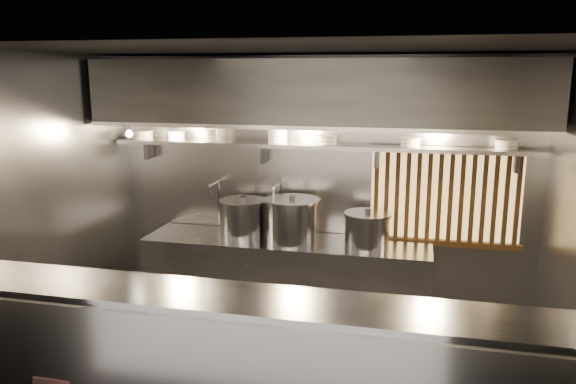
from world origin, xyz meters
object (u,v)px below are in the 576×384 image
at_px(heat_lamp, 127,128).
at_px(stock_pot_left, 243,218).
at_px(pendant_bulb, 306,139).
at_px(stock_pot_right, 367,230).
at_px(stock_pot_mid, 292,220).

bearing_deg(heat_lamp, stock_pot_left, 16.27).
bearing_deg(stock_pot_left, pendant_bulb, 1.93).
height_order(pendant_bulb, stock_pot_right, pendant_bulb).
bearing_deg(pendant_bulb, stock_pot_mid, -142.58).
height_order(heat_lamp, stock_pot_right, heat_lamp).
distance_m(heat_lamp, stock_pot_mid, 1.93).
xyz_separation_m(pendant_bulb, stock_pot_left, (-0.68, -0.02, -0.86)).
bearing_deg(stock_pot_right, heat_lamp, -174.46).
height_order(stock_pot_left, stock_pot_right, stock_pot_left).
relative_size(heat_lamp, pendant_bulb, 1.87).
xyz_separation_m(pendant_bulb, stock_pot_right, (0.65, -0.11, -0.88)).
height_order(stock_pot_left, stock_pot_mid, stock_pot_mid).
xyz_separation_m(pendant_bulb, stock_pot_mid, (-0.13, -0.10, -0.83)).
xyz_separation_m(stock_pot_left, stock_pot_right, (1.33, -0.09, -0.02)).
distance_m(heat_lamp, pendant_bulb, 1.83).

